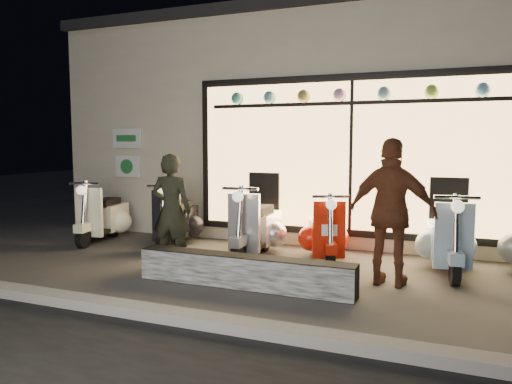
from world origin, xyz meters
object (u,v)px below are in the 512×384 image
graffiti_barrier (244,271)px  man (171,210)px  woman (392,212)px  scooter_red (325,233)px  scooter_silver (258,227)px

graffiti_barrier → man: bearing=157.1°
graffiti_barrier → woman: 1.96m
woman → graffiti_barrier: bearing=31.0°
graffiti_barrier → scooter_red: bearing=73.2°
graffiti_barrier → scooter_silver: (-0.52, 1.74, 0.24)m
graffiti_barrier → woman: size_ratio=1.51×
scooter_silver → woman: bearing=-25.0°
scooter_silver → scooter_red: bearing=2.3°
scooter_silver → scooter_red: scooter_silver is taller
graffiti_barrier → scooter_silver: size_ratio=1.84×
scooter_red → man: (-1.93, -1.22, 0.40)m
scooter_silver → woman: size_ratio=0.82×
man → woman: bearing=177.1°
man → woman: size_ratio=0.88×
scooter_red → man: size_ratio=0.87×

